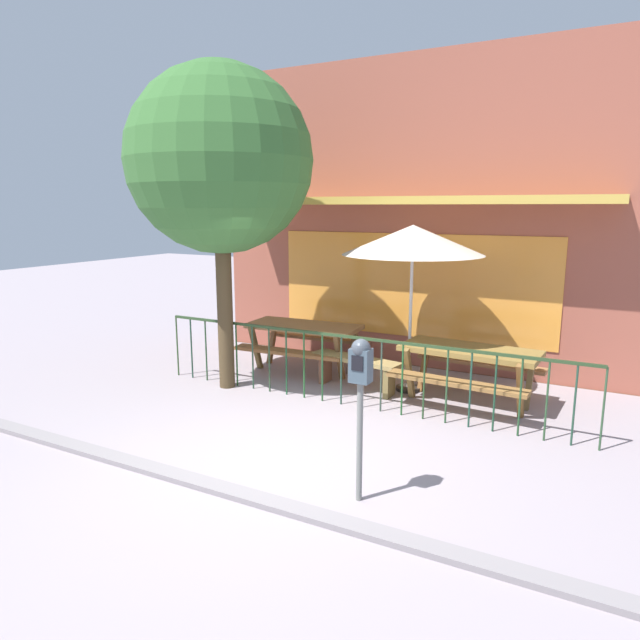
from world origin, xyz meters
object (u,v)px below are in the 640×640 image
object	(u,v)px
patio_bench	(356,366)
picnic_table_right	(469,360)
patio_umbrella	(413,241)
picnic_table_left	(304,334)
street_tree	(220,161)
parking_meter_near	(360,377)

from	to	relation	value
patio_bench	picnic_table_right	bearing A→B (deg)	5.35
picnic_table_right	patio_umbrella	distance (m)	1.80
picnic_table_left	patio_umbrella	bearing A→B (deg)	-4.61
picnic_table_right	street_tree	xyz separation A→B (m)	(-3.33, -0.94, 2.63)
picnic_table_left	picnic_table_right	distance (m)	2.75
picnic_table_right	parking_meter_near	xyz separation A→B (m)	(-0.23, -3.06, 0.55)
patio_bench	street_tree	world-z (taller)	street_tree
patio_umbrella	street_tree	xyz separation A→B (m)	(-2.43, -1.11, 1.08)
picnic_table_right	street_tree	distance (m)	4.35
patio_bench	parking_meter_near	size ratio (longest dim) A/B	0.95
picnic_table_left	patio_umbrella	world-z (taller)	patio_umbrella
patio_umbrella	picnic_table_right	bearing A→B (deg)	-10.35
picnic_table_left	picnic_table_right	xyz separation A→B (m)	(2.73, -0.31, 0.00)
street_tree	patio_bench	bearing A→B (deg)	24.64
patio_umbrella	street_tree	size ratio (longest dim) A/B	0.52
picnic_table_right	patio_bench	world-z (taller)	picnic_table_right
patio_umbrella	picnic_table_left	bearing A→B (deg)	175.39
patio_umbrella	parking_meter_near	xyz separation A→B (m)	(0.67, -3.23, -1.00)
patio_umbrella	patio_bench	world-z (taller)	patio_umbrella
patio_umbrella	patio_bench	size ratio (longest dim) A/B	1.66
picnic_table_right	patio_umbrella	bearing A→B (deg)	169.65
picnic_table_left	street_tree	distance (m)	2.98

